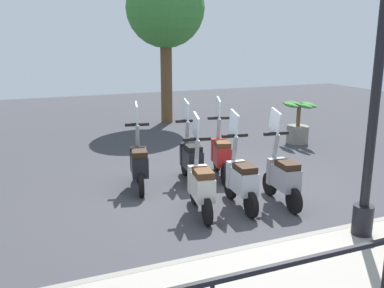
% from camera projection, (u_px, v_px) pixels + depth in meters
% --- Properties ---
extents(ground_plane, '(28.00, 28.00, 0.00)m').
position_uv_depth(ground_plane, '(223.00, 193.00, 7.52)').
color(ground_plane, '#38383D').
extents(promenade_walkway, '(2.20, 20.00, 0.15)m').
position_uv_depth(promenade_walkway, '(351.00, 282.00, 4.68)').
color(promenade_walkway, gray).
rests_on(promenade_walkway, ground_plane).
extents(lamp_post_near, '(0.26, 0.90, 4.48)m').
position_uv_depth(lamp_post_near, '(377.00, 82.00, 5.16)').
color(lamp_post_near, black).
rests_on(lamp_post_near, promenade_walkway).
extents(tree_distant, '(2.40, 2.40, 4.74)m').
position_uv_depth(tree_distant, '(165.00, 9.00, 12.94)').
color(tree_distant, brown).
rests_on(tree_distant, ground_plane).
extents(potted_palm, '(1.06, 0.66, 1.05)m').
position_uv_depth(potted_palm, '(298.00, 126.00, 11.00)').
color(potted_palm, slate).
rests_on(potted_palm, ground_plane).
extents(scooter_near_0, '(1.23, 0.44, 1.54)m').
position_uv_depth(scooter_near_0, '(282.00, 176.00, 6.95)').
color(scooter_near_0, black).
rests_on(scooter_near_0, ground_plane).
extents(scooter_near_1, '(1.23, 0.44, 1.54)m').
position_uv_depth(scooter_near_1, '(241.00, 179.00, 6.79)').
color(scooter_near_1, black).
rests_on(scooter_near_1, ground_plane).
extents(scooter_near_2, '(1.23, 0.47, 1.54)m').
position_uv_depth(scooter_near_2, '(201.00, 184.00, 6.55)').
color(scooter_near_2, black).
rests_on(scooter_near_2, ground_plane).
extents(scooter_far_0, '(1.21, 0.53, 1.54)m').
position_uv_depth(scooter_far_0, '(221.00, 153.00, 8.28)').
color(scooter_far_0, black).
rests_on(scooter_far_0, ground_plane).
extents(scooter_far_1, '(1.23, 0.44, 1.54)m').
position_uv_depth(scooter_far_1, '(191.00, 158.00, 8.00)').
color(scooter_far_1, black).
rests_on(scooter_far_1, ground_plane).
extents(scooter_far_2, '(1.22, 0.49, 1.54)m').
position_uv_depth(scooter_far_2, '(139.00, 163.00, 7.66)').
color(scooter_far_2, black).
rests_on(scooter_far_2, ground_plane).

